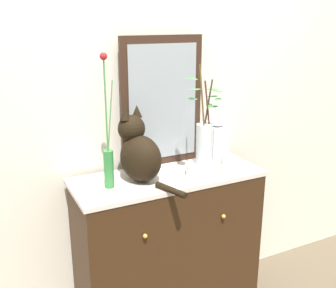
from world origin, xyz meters
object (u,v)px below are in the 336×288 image
bowl_porcelain (203,170)px  vase_glass_clear (204,140)px  vase_slim_green (108,157)px  jar_lidded_porcelain (217,141)px  cat_sitting (139,152)px  mirror_leaning (162,102)px  sideboard (168,250)px  candle_pillar (226,163)px

bowl_porcelain → vase_glass_clear: 0.17m
vase_slim_green → vase_glass_clear: size_ratio=1.24×
vase_slim_green → jar_lidded_porcelain: bearing=4.1°
cat_sitting → vase_glass_clear: size_ratio=0.85×
vase_slim_green → jar_lidded_porcelain: vase_slim_green is taller
mirror_leaning → cat_sitting: mirror_leaning is taller
cat_sitting → sideboard: bearing=-2.1°
cat_sitting → bowl_porcelain: (0.34, -0.09, -0.13)m
cat_sitting → vase_slim_green: bearing=-173.7°
mirror_leaning → vase_glass_clear: 0.34m
cat_sitting → vase_glass_clear: vase_glass_clear is taller
cat_sitting → bowl_porcelain: cat_sitting is taller
vase_slim_green → bowl_porcelain: (0.52, -0.07, -0.13)m
cat_sitting → vase_glass_clear: 0.36m
mirror_leaning → cat_sitting: (-0.22, -0.18, -0.21)m
mirror_leaning → vase_glass_clear: (0.12, -0.27, -0.17)m
sideboard → cat_sitting: cat_sitting is taller
sideboard → candle_pillar: 0.62m
cat_sitting → bowl_porcelain: size_ratio=2.37×
mirror_leaning → candle_pillar: bearing=-46.6°
vase_glass_clear → candle_pillar: (0.14, -0.01, -0.15)m
bowl_porcelain → mirror_leaning: bearing=114.7°
sideboard → mirror_leaning: 0.87m
sideboard → vase_slim_green: vase_slim_green is taller
jar_lidded_porcelain → candle_pillar: (-0.02, -0.13, -0.09)m
vase_slim_green → bowl_porcelain: bearing=-7.6°
bowl_porcelain → candle_pillar: size_ratio=1.80×
cat_sitting → vase_glass_clear: (0.35, -0.09, 0.04)m
vase_slim_green → bowl_porcelain: size_ratio=3.49×
cat_sitting → candle_pillar: size_ratio=4.28×
jar_lidded_porcelain → candle_pillar: bearing=-97.7°
bowl_porcelain → jar_lidded_porcelain: (0.16, 0.12, 0.11)m
cat_sitting → candle_pillar: bearing=-11.7°
mirror_leaning → bowl_porcelain: (0.12, -0.27, -0.34)m
mirror_leaning → vase_slim_green: size_ratio=1.10×
sideboard → mirror_leaning: (0.06, 0.18, 0.84)m
sideboard → cat_sitting: bearing=177.9°
cat_sitting → bowl_porcelain: 0.38m
vase_slim_green → candle_pillar: vase_slim_green is taller
sideboard → jar_lidded_porcelain: 0.70m
jar_lidded_porcelain → mirror_leaning: bearing=152.1°
bowl_porcelain → jar_lidded_porcelain: bearing=36.6°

